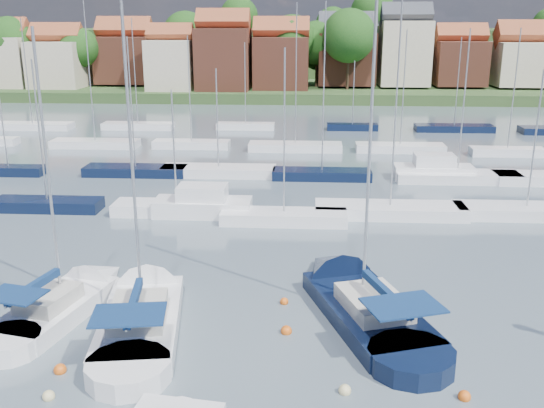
{
  "coord_description": "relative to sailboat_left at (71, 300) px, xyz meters",
  "views": [
    {
      "loc": [
        2.31,
        -21.56,
        13.39
      ],
      "look_at": [
        0.09,
        14.0,
        2.74
      ],
      "focal_mm": 40.0,
      "sensor_mm": 36.0,
      "label": 1
    }
  ],
  "objects": [
    {
      "name": "buoy_h",
      "position": [
        14.44,
        -1.7,
        -0.36
      ],
      "size": [
        0.51,
        0.51,
        0.51
      ],
      "primitive_type": "sphere",
      "color": "beige",
      "rests_on": "ground"
    },
    {
      "name": "sailboat_left",
      "position": [
        0.0,
        0.0,
        0.0
      ],
      "size": [
        5.02,
        10.94,
        14.43
      ],
      "rotation": [
        0.0,
        0.0,
        1.35
      ],
      "color": "white",
      "rests_on": "ground"
    },
    {
      "name": "buoy_e",
      "position": [
        10.45,
        1.01,
        -0.36
      ],
      "size": [
        0.42,
        0.42,
        0.42
      ],
      "primitive_type": "sphere",
      "color": "#D85914",
      "rests_on": "ground"
    },
    {
      "name": "buoy_b",
      "position": [
        2.04,
        -7.5,
        -0.36
      ],
      "size": [
        0.46,
        0.46,
        0.46
      ],
      "primitive_type": "sphere",
      "color": "beige",
      "rests_on": "ground"
    },
    {
      "name": "buoy_g",
      "position": [
        10.67,
        -1.97,
        -0.36
      ],
      "size": [
        0.51,
        0.51,
        0.51
      ],
      "primitive_type": "sphere",
      "color": "#D85914",
      "rests_on": "ground"
    },
    {
      "name": "marina_field",
      "position": [
        11.15,
        30.26,
        0.07
      ],
      "size": [
        79.62,
        41.41,
        15.93
      ],
      "color": "white",
      "rests_on": "ground"
    },
    {
      "name": "buoy_d",
      "position": [
        13.06,
        -6.45,
        -0.36
      ],
      "size": [
        0.48,
        0.48,
        0.48
      ],
      "primitive_type": "sphere",
      "color": "beige",
      "rests_on": "ground"
    },
    {
      "name": "sailboat_centre",
      "position": [
        3.8,
        -0.38,
        -0.01
      ],
      "size": [
        5.28,
        13.18,
        17.35
      ],
      "rotation": [
        0.0,
        0.0,
        1.72
      ],
      "color": "white",
      "rests_on": "ground"
    },
    {
      "name": "buoy_c",
      "position": [
        1.76,
        -5.74,
        -0.36
      ],
      "size": [
        0.51,
        0.51,
        0.51
      ],
      "primitive_type": "sphere",
      "color": "#D85914",
      "rests_on": "ground"
    },
    {
      "name": "ground",
      "position": [
        9.24,
        35.11,
        -0.36
      ],
      "size": [
        260.0,
        260.0,
        0.0
      ],
      "primitive_type": "plane",
      "color": "#45535E",
      "rests_on": "ground"
    },
    {
      "name": "buoy_f",
      "position": [
        17.47,
        -6.56,
        -0.36
      ],
      "size": [
        0.48,
        0.48,
        0.48
      ],
      "primitive_type": "sphere",
      "color": "#D85914",
      "rests_on": "ground"
    },
    {
      "name": "sailboat_navy",
      "position": [
        13.81,
        1.31,
        -0.01
      ],
      "size": [
        7.76,
        14.02,
        18.71
      ],
      "rotation": [
        0.0,
        0.0,
        1.9
      ],
      "color": "black",
      "rests_on": "ground"
    },
    {
      "name": "far_shore_town",
      "position": [
        11.47,
        127.78,
        4.25
      ],
      "size": [
        212.46,
        90.0,
        22.27
      ],
      "color": "#364D26",
      "rests_on": "ground"
    }
  ]
}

